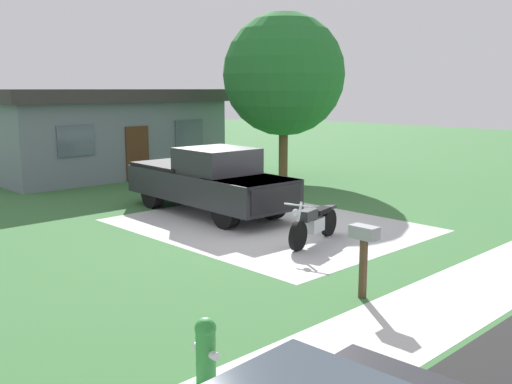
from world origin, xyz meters
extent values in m
plane|color=#396D38|center=(0.00, 0.00, 0.00)|extent=(80.00, 80.00, 0.00)
cube|color=#BCBCBC|center=(0.00, 0.00, 0.00)|extent=(5.92, 7.39, 0.01)
cube|color=silver|center=(0.00, -6.00, 0.00)|extent=(36.00, 1.80, 0.01)
cylinder|color=black|center=(-1.23, -2.16, 0.33)|extent=(0.67, 0.27, 0.66)
cylinder|color=black|center=(0.28, -1.80, 0.33)|extent=(0.67, 0.27, 0.66)
cube|color=silver|center=(-0.45, -1.97, 0.42)|extent=(0.61, 0.38, 0.32)
cube|color=#28282D|center=(-0.79, -2.06, 0.72)|extent=(0.57, 0.37, 0.24)
cube|color=black|center=(-0.16, -1.90, 0.70)|extent=(0.65, 0.41, 0.12)
cube|color=#28282D|center=(0.28, -1.80, 0.70)|extent=(0.51, 0.31, 0.08)
cylinder|color=silver|center=(-1.23, -2.16, 0.70)|extent=(0.34, 0.14, 0.77)
cylinder|color=silver|center=(-1.23, -2.16, 1.02)|extent=(0.20, 0.69, 0.04)
sphere|color=silver|center=(-1.35, -2.19, 0.88)|extent=(0.16, 0.16, 0.16)
cylinder|color=black|center=(0.61, 0.43, 0.42)|extent=(0.33, 0.85, 0.84)
cylinder|color=black|center=(-1.03, 0.50, 0.42)|extent=(0.33, 0.85, 0.84)
cylinder|color=black|center=(0.75, 3.93, 0.42)|extent=(0.33, 0.85, 0.84)
cylinder|color=black|center=(-0.89, 3.99, 0.42)|extent=(0.33, 0.85, 0.84)
cube|color=#28282D|center=(-0.14, 2.26, 0.80)|extent=(2.22, 5.67, 0.80)
cube|color=#28282D|center=(-0.21, 0.41, 1.10)|extent=(1.97, 1.97, 0.20)
cube|color=#28282D|center=(-0.15, 1.86, 1.55)|extent=(1.87, 1.97, 0.70)
cube|color=#3F4C56|center=(-0.18, 1.06, 1.45)|extent=(1.70, 0.23, 0.60)
cube|color=black|center=(-0.08, 3.81, 1.05)|extent=(1.99, 2.47, 0.50)
cube|color=black|center=(-0.25, -0.52, 0.80)|extent=(1.70, 0.17, 0.64)
cylinder|color=#2D8C38|center=(-6.44, -5.38, 0.35)|extent=(0.24, 0.24, 0.70)
sphere|color=#2D8C38|center=(-6.44, -5.38, 0.74)|extent=(0.26, 0.26, 0.26)
cylinder|color=silver|center=(-6.44, -5.24, 0.45)|extent=(0.10, 0.12, 0.10)
cylinder|color=silver|center=(-6.44, -5.52, 0.45)|extent=(0.10, 0.12, 0.10)
cylinder|color=#2D8C38|center=(-6.44, -5.38, 0.03)|extent=(0.32, 0.32, 0.06)
cube|color=#4C3823|center=(-2.62, -4.89, 0.55)|extent=(0.10, 0.10, 1.10)
cube|color=gray|center=(-2.62, -4.89, 1.15)|extent=(0.26, 0.48, 0.22)
cylinder|color=brown|center=(6.25, 5.38, 1.20)|extent=(0.36, 0.36, 2.41)
sphere|color=#26712E|center=(6.25, 5.38, 4.07)|extent=(4.77, 4.77, 4.77)
cube|color=slate|center=(1.68, 11.35, 1.50)|extent=(9.00, 5.00, 3.00)
cube|color=#383333|center=(1.68, 11.35, 3.25)|extent=(9.60, 5.60, 0.50)
cube|color=#4C2D19|center=(1.68, 8.82, 1.05)|extent=(1.00, 0.08, 2.10)
cube|color=#4C5966|center=(-0.84, 8.82, 1.70)|extent=(1.40, 0.06, 1.10)
cube|color=#4C5966|center=(4.20, 8.82, 1.70)|extent=(1.40, 0.06, 1.10)
camera|label=1|loc=(-10.46, -10.42, 3.52)|focal=40.63mm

